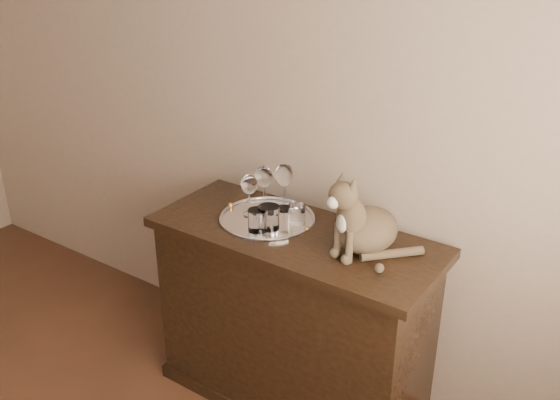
% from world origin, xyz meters
% --- Properties ---
extents(wall_back, '(4.00, 0.10, 2.70)m').
position_xyz_m(wall_back, '(0.00, 2.25, 1.35)').
color(wall_back, tan).
rests_on(wall_back, ground).
extents(sideboard, '(1.20, 0.50, 0.85)m').
position_xyz_m(sideboard, '(0.60, 1.94, 0.42)').
color(sideboard, black).
rests_on(sideboard, ground).
extents(tray, '(0.40, 0.40, 0.01)m').
position_xyz_m(tray, '(0.45, 1.96, 0.85)').
color(tray, white).
rests_on(tray, sideboard).
extents(wine_glass_a, '(0.08, 0.08, 0.20)m').
position_xyz_m(wine_glass_a, '(0.38, 2.03, 0.96)').
color(wine_glass_a, white).
rests_on(wine_glass_a, tray).
extents(wine_glass_b, '(0.08, 0.08, 0.21)m').
position_xyz_m(wine_glass_b, '(0.45, 2.08, 0.96)').
color(wine_glass_b, white).
rests_on(wine_glass_b, tray).
extents(wine_glass_c, '(0.07, 0.07, 0.18)m').
position_xyz_m(wine_glass_c, '(0.36, 1.96, 0.95)').
color(wine_glass_c, white).
rests_on(wine_glass_c, tray).
extents(tumbler_a, '(0.09, 0.09, 0.10)m').
position_xyz_m(tumbler_a, '(0.50, 1.90, 0.91)').
color(tumbler_a, silver).
rests_on(tumbler_a, tray).
extents(tumbler_b, '(0.08, 0.08, 0.09)m').
position_xyz_m(tumbler_b, '(0.47, 1.86, 0.90)').
color(tumbler_b, white).
rests_on(tumbler_b, tray).
extents(tumbler_c, '(0.07, 0.07, 0.08)m').
position_xyz_m(tumbler_c, '(0.57, 2.00, 0.90)').
color(tumbler_c, silver).
rests_on(tumbler_c, tray).
extents(cat, '(0.42, 0.40, 0.34)m').
position_xyz_m(cat, '(0.90, 1.98, 1.02)').
color(cat, '#48392B').
rests_on(cat, sideboard).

